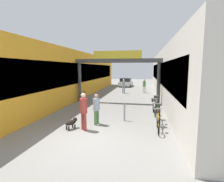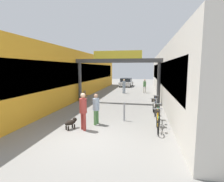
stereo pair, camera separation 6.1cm
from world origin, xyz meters
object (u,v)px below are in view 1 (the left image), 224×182
object	(u,v)px
pedestrian_companion	(96,107)
pedestrian_elderly_walking	(144,85)
cafe_chair_wood_nearer	(86,94)
pedestrian_with_dog	(84,109)
bicycle_silver_third	(154,107)
parked_car_white	(126,82)
bicycle_blue_farthest	(155,103)
pedestrian_carrying_crate	(124,85)
dog_on_leash	(72,122)
bicycle_green_second	(158,114)
bollard_post_metal	(124,111)
bicycle_orange_nearest	(158,121)

from	to	relation	value
pedestrian_companion	pedestrian_elderly_walking	world-z (taller)	pedestrian_elderly_walking
pedestrian_companion	cafe_chair_wood_nearer	size ratio (longest dim) A/B	1.80
pedestrian_with_dog	bicycle_silver_third	world-z (taller)	pedestrian_with_dog
parked_car_white	bicycle_blue_farthest	bearing A→B (deg)	-76.31
pedestrian_carrying_crate	dog_on_leash	size ratio (longest dim) A/B	2.28
dog_on_leash	bicycle_green_second	bearing A→B (deg)	23.77
pedestrian_carrying_crate	bicycle_silver_third	world-z (taller)	pedestrian_carrying_crate
pedestrian_with_dog	parked_car_white	bearing A→B (deg)	90.60
pedestrian_carrying_crate	bollard_post_metal	distance (m)	10.65
cafe_chair_wood_nearer	bicycle_green_second	bearing A→B (deg)	-42.06
bicycle_blue_farthest	pedestrian_with_dog	bearing A→B (deg)	-126.03
bollard_post_metal	parked_car_white	distance (m)	18.49
pedestrian_companion	dog_on_leash	distance (m)	1.45
pedestrian_with_dog	bicycle_orange_nearest	xyz separation A→B (m)	(3.42, 0.65, -0.58)
pedestrian_with_dog	pedestrian_elderly_walking	size ratio (longest dim) A/B	1.10
pedestrian_companion	bollard_post_metal	size ratio (longest dim) A/B	1.51
bicycle_orange_nearest	bicycle_green_second	distance (m)	1.24
bicycle_green_second	cafe_chair_wood_nearer	world-z (taller)	bicycle_green_second
pedestrian_with_dog	bicycle_blue_farthest	distance (m)	6.02
cafe_chair_wood_nearer	parked_car_white	world-z (taller)	parked_car_white
pedestrian_elderly_walking	bicycle_orange_nearest	world-z (taller)	pedestrian_elderly_walking
bicycle_orange_nearest	parked_car_white	size ratio (longest dim) A/B	0.42
dog_on_leash	bicycle_blue_farthest	size ratio (longest dim) A/B	0.43
bicycle_orange_nearest	pedestrian_elderly_walking	bearing A→B (deg)	93.19
pedestrian_carrying_crate	bicycle_orange_nearest	bearing A→B (deg)	-75.50
pedestrian_with_dog	pedestrian_carrying_crate	bearing A→B (deg)	88.20
pedestrian_carrying_crate	bicycle_blue_farthest	xyz separation A→B (m)	(3.14, -7.52, -0.50)
pedestrian_with_dog	bicycle_silver_third	distance (m)	4.95
pedestrian_carrying_crate	bicycle_green_second	distance (m)	10.95
dog_on_leash	parked_car_white	distance (m)	20.15
bicycle_silver_third	bicycle_blue_farthest	xyz separation A→B (m)	(0.14, 1.30, 0.00)
pedestrian_companion	pedestrian_elderly_walking	xyz separation A→B (m)	(2.36, 12.26, 0.01)
pedestrian_companion	bollard_post_metal	world-z (taller)	pedestrian_companion
bicycle_silver_third	bollard_post_metal	world-z (taller)	bollard_post_metal
pedestrian_elderly_walking	bicycle_blue_farthest	size ratio (longest dim) A/B	0.95
pedestrian_with_dog	bicycle_green_second	size ratio (longest dim) A/B	1.04
pedestrian_elderly_walking	bicycle_silver_third	xyz separation A→B (m)	(0.67, -9.63, -0.48)
bicycle_silver_third	bollard_post_metal	distance (m)	2.43
pedestrian_elderly_walking	bicycle_blue_farthest	world-z (taller)	pedestrian_elderly_walking
pedestrian_companion	bicycle_orange_nearest	world-z (taller)	pedestrian_companion
pedestrian_carrying_crate	pedestrian_companion	bearing A→B (deg)	-90.17
bicycle_green_second	bicycle_orange_nearest	bearing A→B (deg)	-94.95
pedestrian_carrying_crate	bicycle_blue_farthest	distance (m)	8.16
pedestrian_elderly_walking	bicycle_silver_third	bearing A→B (deg)	-86.01
dog_on_leash	bollard_post_metal	size ratio (longest dim) A/B	0.68
dog_on_leash	bicycle_blue_farthest	world-z (taller)	bicycle_blue_farthest
bicycle_green_second	bicycle_blue_farthest	distance (m)	2.96
pedestrian_companion	parked_car_white	bearing A→B (deg)	91.69
pedestrian_with_dog	pedestrian_elderly_walking	world-z (taller)	pedestrian_with_dog
parked_car_white	pedestrian_elderly_walking	bearing A→B (deg)	-67.31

